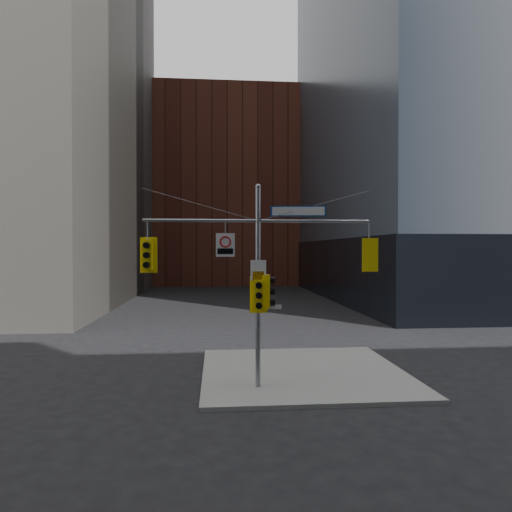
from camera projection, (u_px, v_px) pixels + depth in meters
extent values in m
plane|color=black|center=(264.00, 411.00, 14.10)|extent=(160.00, 160.00, 0.00)
cube|color=gray|center=(303.00, 372.00, 18.26)|extent=(8.00, 8.00, 0.15)
cube|color=black|center=(495.00, 269.00, 48.36)|extent=(36.40, 36.40, 6.00)
cube|color=brown|center=(226.00, 193.00, 71.70)|extent=(26.00, 20.00, 28.00)
cylinder|color=gray|center=(258.00, 289.00, 16.05)|extent=(0.18, 0.18, 7.20)
sphere|color=gray|center=(258.00, 187.00, 16.00)|extent=(0.20, 0.20, 0.20)
cylinder|color=gray|center=(201.00, 221.00, 15.84)|extent=(4.00, 0.11, 0.11)
cylinder|color=gray|center=(314.00, 221.00, 16.19)|extent=(4.00, 0.11, 0.11)
cylinder|color=gray|center=(259.00, 220.00, 15.67)|extent=(0.10, 0.70, 0.10)
cylinder|color=gray|center=(201.00, 205.00, 15.84)|extent=(4.00, 0.02, 1.12)
cylinder|color=gray|center=(314.00, 206.00, 16.18)|extent=(4.00, 0.02, 1.12)
cube|color=yellow|center=(148.00, 255.00, 15.70)|extent=(0.34, 0.25, 1.00)
cube|color=yellow|center=(149.00, 255.00, 15.87)|extent=(0.59, 0.08, 1.24)
cylinder|color=black|center=(146.00, 245.00, 15.51)|extent=(0.22, 0.17, 0.21)
cylinder|color=black|center=(147.00, 245.00, 15.58)|extent=(0.18, 0.03, 0.18)
cylinder|color=black|center=(146.00, 255.00, 15.51)|extent=(0.22, 0.17, 0.21)
cylinder|color=black|center=(147.00, 255.00, 15.59)|extent=(0.18, 0.03, 0.18)
cylinder|color=black|center=(146.00, 265.00, 15.51)|extent=(0.22, 0.17, 0.21)
cylinder|color=black|center=(147.00, 265.00, 15.59)|extent=(0.18, 0.03, 0.18)
cube|color=yellow|center=(369.00, 255.00, 16.38)|extent=(0.33, 0.24, 0.97)
cube|color=yellow|center=(370.00, 255.00, 16.21)|extent=(0.57, 0.07, 1.20)
cylinder|color=black|center=(368.00, 246.00, 16.56)|extent=(0.21, 0.16, 0.20)
cylinder|color=black|center=(368.00, 246.00, 16.48)|extent=(0.18, 0.03, 0.18)
cylinder|color=black|center=(367.00, 255.00, 16.56)|extent=(0.21, 0.16, 0.20)
cylinder|color=black|center=(368.00, 255.00, 16.49)|extent=(0.18, 0.03, 0.18)
cylinder|color=black|center=(367.00, 264.00, 16.57)|extent=(0.21, 0.16, 0.20)
cylinder|color=#0CE559|center=(368.00, 264.00, 16.49)|extent=(0.18, 0.03, 0.18)
cube|color=yellow|center=(266.00, 291.00, 16.07)|extent=(0.29, 0.40, 1.17)
cylinder|color=black|center=(272.00, 280.00, 16.07)|extent=(0.19, 0.26, 0.25)
cylinder|color=black|center=(270.00, 280.00, 16.07)|extent=(0.03, 0.21, 0.21)
cylinder|color=black|center=(272.00, 291.00, 16.08)|extent=(0.19, 0.26, 0.25)
cylinder|color=black|center=(270.00, 291.00, 16.08)|extent=(0.03, 0.21, 0.21)
cylinder|color=black|center=(272.00, 302.00, 16.08)|extent=(0.19, 0.26, 0.25)
cylinder|color=black|center=(270.00, 302.00, 16.08)|extent=(0.03, 0.21, 0.21)
cube|color=yellow|center=(259.00, 295.00, 15.77)|extent=(0.35, 0.26, 1.04)
cube|color=yellow|center=(259.00, 294.00, 15.95)|extent=(0.61, 0.08, 1.29)
cylinder|color=black|center=(259.00, 285.00, 15.57)|extent=(0.23, 0.17, 0.22)
cylinder|color=black|center=(259.00, 285.00, 15.65)|extent=(0.19, 0.03, 0.19)
cylinder|color=black|center=(259.00, 296.00, 15.57)|extent=(0.23, 0.17, 0.22)
cylinder|color=black|center=(259.00, 295.00, 15.65)|extent=(0.19, 0.03, 0.19)
cylinder|color=black|center=(259.00, 306.00, 15.58)|extent=(0.23, 0.17, 0.22)
cylinder|color=black|center=(259.00, 305.00, 15.66)|extent=(0.19, 0.03, 0.19)
cube|color=navy|center=(298.00, 211.00, 16.13)|extent=(1.96, 0.30, 0.38)
cube|color=silver|center=(298.00, 211.00, 16.11)|extent=(1.84, 0.25, 0.30)
cube|color=silver|center=(225.00, 245.00, 15.91)|extent=(0.66, 0.08, 0.82)
torus|color=#B20A0A|center=(225.00, 242.00, 15.89)|extent=(0.41, 0.09, 0.41)
cube|color=black|center=(225.00, 251.00, 15.89)|extent=(0.55, 0.05, 0.20)
cube|color=silver|center=(258.00, 270.00, 15.92)|extent=(0.55, 0.07, 0.72)
cube|color=#D88C00|center=(258.00, 276.00, 15.90)|extent=(0.40, 0.04, 0.32)
cube|color=silver|center=(271.00, 307.00, 16.09)|extent=(0.77, 0.06, 0.15)
cube|color=#145926|center=(257.00, 306.00, 16.50)|extent=(0.12, 0.83, 0.17)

